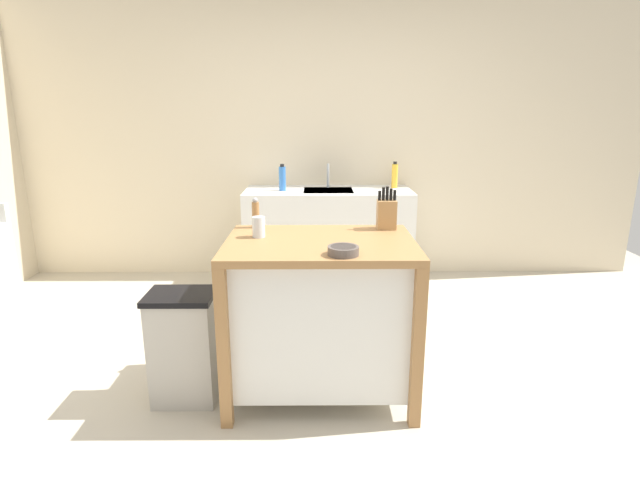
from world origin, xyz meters
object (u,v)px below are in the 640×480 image
object	(u,v)px
knife_block	(387,213)
sink_faucet	(328,176)
drinking_cup	(259,227)
pepper_grinder	(256,213)
bowl_ceramic_small	(344,250)
kitchen_island	(320,309)
trash_bin	(184,347)
bottle_hand_soap	(395,176)
bottle_dish_soap	(282,178)

from	to	relation	value
knife_block	sink_faucet	size ratio (longest dim) A/B	1.14
sink_faucet	drinking_cup	bearing A→B (deg)	-102.58
drinking_cup	sink_faucet	xyz separation A→B (m)	(0.42, 1.90, 0.04)
pepper_grinder	bowl_ceramic_small	bearing A→B (deg)	-49.62
knife_block	pepper_grinder	bearing A→B (deg)	176.99
drinking_cup	bowl_ceramic_small	bearing A→B (deg)	-37.71
kitchen_island	drinking_cup	size ratio (longest dim) A/B	8.92
trash_bin	drinking_cup	bearing A→B (deg)	21.81
kitchen_island	pepper_grinder	bearing A→B (deg)	140.89
kitchen_island	bottle_hand_soap	world-z (taller)	bottle_hand_soap
knife_block	bottle_hand_soap	xyz separation A→B (m)	(0.31, 1.68, 0.00)
bottle_dish_soap	bottle_hand_soap	size ratio (longest dim) A/B	0.98
bowl_ceramic_small	bottle_hand_soap	world-z (taller)	bottle_hand_soap
trash_bin	bottle_hand_soap	size ratio (longest dim) A/B	2.61
kitchen_island	knife_block	distance (m)	0.68
knife_block	pepper_grinder	size ratio (longest dim) A/B	1.39
pepper_grinder	bottle_dish_soap	size ratio (longest dim) A/B	0.76
bottle_hand_soap	sink_faucet	bearing A→B (deg)	177.05
kitchen_island	sink_faucet	bearing A→B (deg)	87.52
pepper_grinder	trash_bin	bearing A→B (deg)	-132.89
drinking_cup	trash_bin	size ratio (longest dim) A/B	0.18
drinking_cup	bottle_dish_soap	size ratio (longest dim) A/B	0.48
drinking_cup	knife_block	bearing A→B (deg)	14.71
knife_block	pepper_grinder	distance (m)	0.77
drinking_cup	pepper_grinder	xyz separation A→B (m)	(-0.04, 0.23, 0.03)
knife_block	pepper_grinder	world-z (taller)	knife_block
bottle_dish_soap	sink_faucet	bearing A→B (deg)	24.64
drinking_cup	bottle_hand_soap	size ratio (longest dim) A/B	0.47
pepper_grinder	trash_bin	world-z (taller)	pepper_grinder
pepper_grinder	sink_faucet	world-z (taller)	sink_faucet
knife_block	trash_bin	world-z (taller)	knife_block
kitchen_island	bottle_hand_soap	distance (m)	2.13
kitchen_island	drinking_cup	xyz separation A→B (m)	(-0.34, 0.08, 0.45)
bottle_hand_soap	drinking_cup	bearing A→B (deg)	-118.99
knife_block	kitchen_island	bearing A→B (deg)	-145.38
drinking_cup	kitchen_island	bearing A→B (deg)	-13.01
kitchen_island	bottle_dish_soap	xyz separation A→B (m)	(-0.32, 1.79, 0.49)
trash_bin	sink_faucet	bearing A→B (deg)	67.96
kitchen_island	knife_block	bearing A→B (deg)	34.62
knife_block	bottle_dish_soap	distance (m)	1.68
drinking_cup	trash_bin	world-z (taller)	drinking_cup
kitchen_island	pepper_grinder	world-z (taller)	pepper_grinder
bowl_ceramic_small	trash_bin	distance (m)	1.07
knife_block	bowl_ceramic_small	size ratio (longest dim) A/B	1.65
drinking_cup	pepper_grinder	world-z (taller)	pepper_grinder
trash_bin	sink_faucet	size ratio (longest dim) A/B	2.86
knife_block	bottle_dish_soap	size ratio (longest dim) A/B	1.06
pepper_grinder	bottle_hand_soap	xyz separation A→B (m)	(1.08, 1.64, 0.01)
bowl_ceramic_small	pepper_grinder	world-z (taller)	pepper_grinder
knife_block	bottle_hand_soap	world-z (taller)	knife_block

